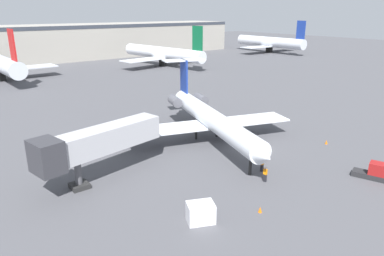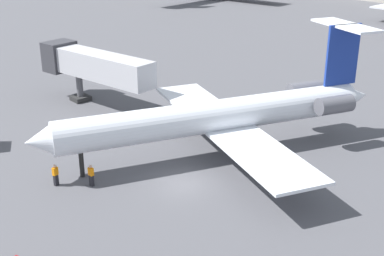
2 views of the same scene
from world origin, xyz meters
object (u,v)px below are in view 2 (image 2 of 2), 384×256
Objects in this scene: jet_bridge at (90,64)px; ground_crew_loader at (91,175)px; regional_jet at (226,114)px; ground_crew_marshaller at (55,175)px.

jet_bridge is 18.82m from ground_crew_loader.
regional_jet is at bearing 79.79° from ground_crew_loader.
ground_crew_loader is at bearing -100.21° from regional_jet.
ground_crew_loader is at bearing -30.58° from jet_bridge.
ground_crew_marshaller is at bearing -131.93° from ground_crew_loader.
ground_crew_marshaller is at bearing -105.84° from regional_jet.
regional_jet is 12.01m from ground_crew_loader.
jet_bridge is (-18.00, -2.14, 0.91)m from regional_jet.
regional_jet is 14.26m from ground_crew_marshaller.
jet_bridge is 8.75× the size of ground_crew_marshaller.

